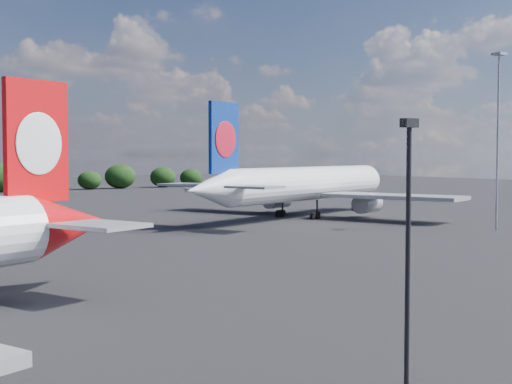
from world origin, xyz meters
TOP-DOWN VIEW (x-y plane):
  - china_southern_airliner at (62.02, 65.43)m, footprint 53.83×51.73m
  - apron_lamp_post at (4.67, -12.73)m, footprint 0.55×0.30m
  - floodlight_mast_near at (72.86, 34.74)m, footprint 1.60×1.60m

SIDE VIEW (x-z plane):
  - china_southern_airliner at x=62.02m, z-range -3.54..14.55m
  - apron_lamp_post at x=4.67m, z-range 0.65..12.33m
  - floodlight_mast_near at x=72.86m, z-range 3.38..28.10m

